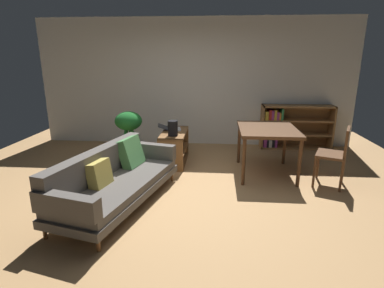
# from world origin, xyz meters

# --- Properties ---
(ground_plane) EXTENTS (8.16, 8.16, 0.00)m
(ground_plane) POSITION_xyz_m (0.00, 0.00, 0.00)
(ground_plane) COLOR tan
(back_wall_panel) EXTENTS (6.80, 0.10, 2.70)m
(back_wall_panel) POSITION_xyz_m (0.00, 2.70, 1.35)
(back_wall_panel) COLOR silver
(back_wall_panel) RESTS_ON ground_plane
(fabric_couch) EXTENTS (1.29, 2.23, 0.77)m
(fabric_couch) POSITION_xyz_m (-0.84, -0.37, 0.36)
(fabric_couch) COLOR brown
(fabric_couch) RESTS_ON ground_plane
(media_console) EXTENTS (0.43, 1.02, 0.58)m
(media_console) POSITION_xyz_m (-0.28, 1.34, 0.28)
(media_console) COLOR brown
(media_console) RESTS_ON ground_plane
(open_laptop) EXTENTS (0.47, 0.39, 0.10)m
(open_laptop) POSITION_xyz_m (-0.37, 1.53, 0.60)
(open_laptop) COLOR silver
(open_laptop) RESTS_ON media_console
(desk_speaker) EXTENTS (0.17, 0.17, 0.26)m
(desk_speaker) POSITION_xyz_m (-0.26, 1.06, 0.71)
(desk_speaker) COLOR black
(desk_speaker) RESTS_ON media_console
(potted_floor_plant) EXTENTS (0.50, 0.53, 0.92)m
(potted_floor_plant) POSITION_xyz_m (-1.15, 1.47, 0.65)
(potted_floor_plant) COLOR #333338
(potted_floor_plant) RESTS_ON ground_plane
(dining_table) EXTENTS (0.92, 1.14, 0.78)m
(dining_table) POSITION_xyz_m (1.32, 0.89, 0.70)
(dining_table) COLOR #56351E
(dining_table) RESTS_ON ground_plane
(dining_chair_near) EXTENTS (0.56, 0.58, 0.91)m
(dining_chair_near) POSITION_xyz_m (2.28, 0.46, 0.53)
(dining_chair_near) COLOR #56351E
(dining_chair_near) RESTS_ON ground_plane
(bookshelf) EXTENTS (1.48, 0.35, 0.92)m
(bookshelf) POSITION_xyz_m (2.06, 2.50, 0.46)
(bookshelf) COLOR olive
(bookshelf) RESTS_ON ground_plane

